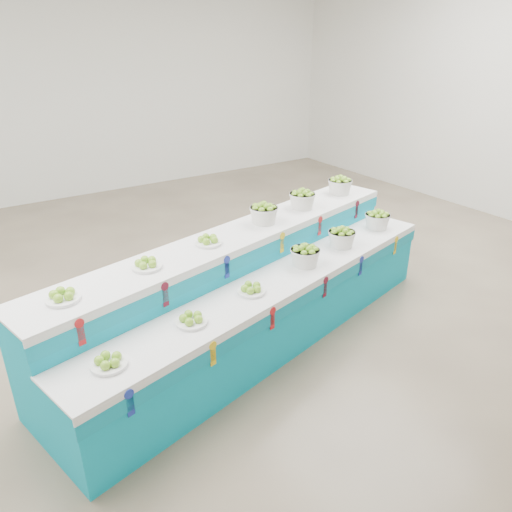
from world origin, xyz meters
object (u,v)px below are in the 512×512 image
object	(u,v)px
display_stand	(256,290)
plate_upper_mid	(146,263)
basket_upper_right	(340,185)
basket_lower_left	(305,255)

from	to	relation	value
display_stand	plate_upper_mid	bearing A→B (deg)	165.25
basket_upper_right	basket_lower_left	bearing A→B (deg)	-144.68
display_stand	basket_lower_left	bearing A→B (deg)	-33.63
display_stand	basket_lower_left	size ratio (longest dim) A/B	15.19
basket_lower_left	basket_upper_right	size ratio (longest dim) A/B	1.00
basket_lower_left	basket_upper_right	distance (m)	1.49
basket_lower_left	display_stand	bearing A→B (deg)	159.97
display_stand	basket_lower_left	xyz separation A→B (m)	(0.46, -0.17, 0.32)
display_stand	plate_upper_mid	world-z (taller)	plate_upper_mid
basket_upper_right	display_stand	bearing A→B (deg)	-157.69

